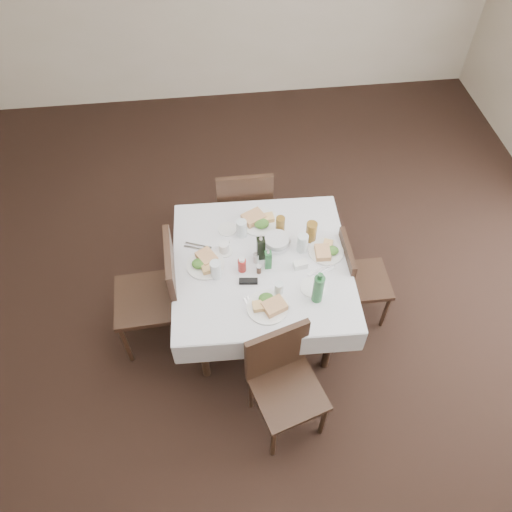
{
  "coord_description": "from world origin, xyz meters",
  "views": [
    {
      "loc": [
        -0.31,
        -2.0,
        3.58
      ],
      "look_at": [
        -0.04,
        0.23,
        0.8
      ],
      "focal_mm": 35.0,
      "sensor_mm": 36.0,
      "label": 1
    }
  ],
  "objects_px": {
    "oil_cruet_green": "(268,259)",
    "coffee_mug": "(224,248)",
    "ketchup_bottle": "(242,265)",
    "chair_south": "(283,376)",
    "chair_north": "(244,204)",
    "water_e": "(302,243)",
    "oil_cruet_dark": "(261,248)",
    "chair_west": "(159,291)",
    "water_n": "(242,228)",
    "water_s": "(279,289)",
    "chair_east": "(354,276)",
    "bread_basket": "(277,241)",
    "dining_table": "(262,270)",
    "water_w": "(216,270)",
    "green_bottle": "(318,288)"
  },
  "relations": [
    {
      "from": "oil_cruet_green",
      "to": "coffee_mug",
      "type": "height_order",
      "value": "oil_cruet_green"
    },
    {
      "from": "ketchup_bottle",
      "to": "chair_south",
      "type": "bearing_deg",
      "value": -75.39
    },
    {
      "from": "ketchup_bottle",
      "to": "chair_north",
      "type": "bearing_deg",
      "value": 83.32
    },
    {
      "from": "water_e",
      "to": "oil_cruet_dark",
      "type": "distance_m",
      "value": 0.31
    },
    {
      "from": "chair_west",
      "to": "coffee_mug",
      "type": "xyz_separation_m",
      "value": [
        0.5,
        0.16,
        0.22
      ]
    },
    {
      "from": "water_n",
      "to": "water_s",
      "type": "xyz_separation_m",
      "value": [
        0.2,
        -0.56,
        -0.02
      ]
    },
    {
      "from": "chair_east",
      "to": "coffee_mug",
      "type": "distance_m",
      "value": 1.04
    },
    {
      "from": "water_n",
      "to": "bread_basket",
      "type": "xyz_separation_m",
      "value": [
        0.25,
        -0.12,
        -0.04
      ]
    },
    {
      "from": "chair_east",
      "to": "chair_west",
      "type": "bearing_deg",
      "value": -178.93
    },
    {
      "from": "dining_table",
      "to": "chair_west",
      "type": "height_order",
      "value": "chair_west"
    },
    {
      "from": "chair_south",
      "to": "water_e",
      "type": "distance_m",
      "value": 0.95
    },
    {
      "from": "water_s",
      "to": "bread_basket",
      "type": "relative_size",
      "value": 0.54
    },
    {
      "from": "chair_east",
      "to": "oil_cruet_dark",
      "type": "height_order",
      "value": "oil_cruet_dark"
    },
    {
      "from": "water_w",
      "to": "water_e",
      "type": "bearing_deg",
      "value": 14.47
    },
    {
      "from": "chair_south",
      "to": "water_n",
      "type": "distance_m",
      "value": 1.11
    },
    {
      "from": "green_bottle",
      "to": "chair_west",
      "type": "bearing_deg",
      "value": 163.19
    },
    {
      "from": "water_n",
      "to": "oil_cruet_green",
      "type": "bearing_deg",
      "value": -64.49
    },
    {
      "from": "chair_south",
      "to": "coffee_mug",
      "type": "xyz_separation_m",
      "value": [
        -0.3,
        0.91,
        0.28
      ]
    },
    {
      "from": "dining_table",
      "to": "water_s",
      "type": "height_order",
      "value": "water_s"
    },
    {
      "from": "oil_cruet_green",
      "to": "coffee_mug",
      "type": "relative_size",
      "value": 1.64
    },
    {
      "from": "bread_basket",
      "to": "oil_cruet_dark",
      "type": "height_order",
      "value": "oil_cruet_dark"
    },
    {
      "from": "chair_north",
      "to": "chair_east",
      "type": "height_order",
      "value": "chair_north"
    },
    {
      "from": "bread_basket",
      "to": "ketchup_bottle",
      "type": "height_order",
      "value": "ketchup_bottle"
    },
    {
      "from": "chair_north",
      "to": "water_s",
      "type": "bearing_deg",
      "value": -83.4
    },
    {
      "from": "water_s",
      "to": "ketchup_bottle",
      "type": "xyz_separation_m",
      "value": [
        -0.23,
        0.23,
        0.0
      ]
    },
    {
      "from": "chair_north",
      "to": "water_s",
      "type": "xyz_separation_m",
      "value": [
        0.13,
        -1.09,
        0.27
      ]
    },
    {
      "from": "chair_west",
      "to": "water_s",
      "type": "bearing_deg",
      "value": -16.77
    },
    {
      "from": "dining_table",
      "to": "water_e",
      "type": "relative_size",
      "value": 8.9
    },
    {
      "from": "chair_south",
      "to": "chair_east",
      "type": "xyz_separation_m",
      "value": [
        0.68,
        0.78,
        -0.04
      ]
    },
    {
      "from": "dining_table",
      "to": "water_n",
      "type": "relative_size",
      "value": 9.15
    },
    {
      "from": "dining_table",
      "to": "green_bottle",
      "type": "height_order",
      "value": "green_bottle"
    },
    {
      "from": "chair_south",
      "to": "bread_basket",
      "type": "distance_m",
      "value": 0.97
    },
    {
      "from": "water_w",
      "to": "coffee_mug",
      "type": "bearing_deg",
      "value": 70.91
    },
    {
      "from": "water_s",
      "to": "oil_cruet_green",
      "type": "relative_size",
      "value": 0.56
    },
    {
      "from": "oil_cruet_dark",
      "to": "ketchup_bottle",
      "type": "xyz_separation_m",
      "value": [
        -0.15,
        -0.1,
        -0.05
      ]
    },
    {
      "from": "ketchup_bottle",
      "to": "water_w",
      "type": "bearing_deg",
      "value": -170.72
    },
    {
      "from": "chair_north",
      "to": "ketchup_bottle",
      "type": "relative_size",
      "value": 7.53
    },
    {
      "from": "dining_table",
      "to": "water_n",
      "type": "xyz_separation_m",
      "value": [
        -0.11,
        0.28,
        0.16
      ]
    },
    {
      "from": "chair_south",
      "to": "green_bottle",
      "type": "relative_size",
      "value": 3.29
    },
    {
      "from": "water_s",
      "to": "bread_basket",
      "type": "bearing_deg",
      "value": 83.48
    },
    {
      "from": "dining_table",
      "to": "bread_basket",
      "type": "xyz_separation_m",
      "value": [
        0.13,
        0.16,
        0.12
      ]
    },
    {
      "from": "oil_cruet_dark",
      "to": "oil_cruet_green",
      "type": "bearing_deg",
      "value": -67.14
    },
    {
      "from": "chair_north",
      "to": "water_e",
      "type": "height_order",
      "value": "chair_north"
    },
    {
      "from": "water_w",
      "to": "green_bottle",
      "type": "xyz_separation_m",
      "value": [
        0.66,
        -0.28,
        0.05
      ]
    },
    {
      "from": "water_s",
      "to": "water_w",
      "type": "relative_size",
      "value": 0.77
    },
    {
      "from": "chair_south",
      "to": "water_e",
      "type": "bearing_deg",
      "value": 72.97
    },
    {
      "from": "water_s",
      "to": "green_bottle",
      "type": "bearing_deg",
      "value": -16.92
    },
    {
      "from": "water_n",
      "to": "green_bottle",
      "type": "relative_size",
      "value": 0.52
    },
    {
      "from": "chair_south",
      "to": "ketchup_bottle",
      "type": "distance_m",
      "value": 0.81
    },
    {
      "from": "water_w",
      "to": "oil_cruet_green",
      "type": "relative_size",
      "value": 0.72
    }
  ]
}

